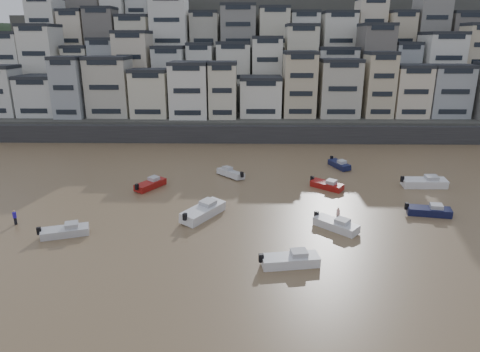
{
  "coord_description": "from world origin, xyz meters",
  "views": [
    {
      "loc": [
        8.71,
        -20.07,
        20.18
      ],
      "look_at": [
        7.79,
        30.0,
        4.0
      ],
      "focal_mm": 32.0,
      "sensor_mm": 36.0,
      "label": 1
    }
  ],
  "objects_px": {
    "boat_e": "(327,184)",
    "boat_f": "(150,183)",
    "person_pink": "(338,215)",
    "boat_j": "(65,230)",
    "boat_b": "(336,223)",
    "boat_i": "(339,163)",
    "person_blue": "(15,217)",
    "boat_h": "(231,172)",
    "boat_c": "(203,209)",
    "boat_g": "(425,181)",
    "boat_d": "(429,209)",
    "boat_a": "(290,258)"
  },
  "relations": [
    {
      "from": "boat_d",
      "to": "person_blue",
      "type": "relative_size",
      "value": 3.13
    },
    {
      "from": "boat_f",
      "to": "boat_i",
      "type": "relative_size",
      "value": 1.05
    },
    {
      "from": "boat_a",
      "to": "boat_g",
      "type": "height_order",
      "value": "boat_g"
    },
    {
      "from": "boat_f",
      "to": "boat_b",
      "type": "bearing_deg",
      "value": -88.85
    },
    {
      "from": "boat_c",
      "to": "boat_f",
      "type": "height_order",
      "value": "boat_c"
    },
    {
      "from": "boat_i",
      "to": "person_pink",
      "type": "bearing_deg",
      "value": -31.5
    },
    {
      "from": "boat_e",
      "to": "boat_j",
      "type": "xyz_separation_m",
      "value": [
        -30.59,
        -15.64,
        0.02
      ]
    },
    {
      "from": "boat_c",
      "to": "boat_h",
      "type": "relative_size",
      "value": 1.33
    },
    {
      "from": "boat_b",
      "to": "boat_f",
      "type": "height_order",
      "value": "boat_b"
    },
    {
      "from": "boat_d",
      "to": "boat_i",
      "type": "xyz_separation_m",
      "value": [
        -6.72,
        19.59,
        -0.03
      ]
    },
    {
      "from": "boat_f",
      "to": "boat_h",
      "type": "bearing_deg",
      "value": -33.41
    },
    {
      "from": "boat_h",
      "to": "boat_g",
      "type": "bearing_deg",
      "value": -142.53
    },
    {
      "from": "boat_i",
      "to": "boat_a",
      "type": "bearing_deg",
      "value": -38.64
    },
    {
      "from": "boat_i",
      "to": "person_pink",
      "type": "height_order",
      "value": "person_pink"
    },
    {
      "from": "boat_j",
      "to": "person_pink",
      "type": "relative_size",
      "value": 3.04
    },
    {
      "from": "boat_f",
      "to": "person_pink",
      "type": "distance_m",
      "value": 26.56
    },
    {
      "from": "boat_g",
      "to": "person_pink",
      "type": "xyz_separation_m",
      "value": [
        -14.65,
        -12.25,
        -0.04
      ]
    },
    {
      "from": "boat_d",
      "to": "boat_f",
      "type": "distance_m",
      "value": 36.51
    },
    {
      "from": "boat_f",
      "to": "boat_e",
      "type": "bearing_deg",
      "value": -58.96
    },
    {
      "from": "boat_h",
      "to": "boat_e",
      "type": "bearing_deg",
      "value": -154.55
    },
    {
      "from": "boat_h",
      "to": "person_blue",
      "type": "height_order",
      "value": "person_blue"
    },
    {
      "from": "boat_g",
      "to": "boat_i",
      "type": "bearing_deg",
      "value": 136.47
    },
    {
      "from": "boat_b",
      "to": "boat_i",
      "type": "distance_m",
      "value": 24.39
    },
    {
      "from": "boat_b",
      "to": "boat_g",
      "type": "bearing_deg",
      "value": 87.83
    },
    {
      "from": "boat_i",
      "to": "boat_c",
      "type": "bearing_deg",
      "value": -63.97
    },
    {
      "from": "person_pink",
      "to": "boat_a",
      "type": "bearing_deg",
      "value": -122.26
    },
    {
      "from": "boat_d",
      "to": "boat_g",
      "type": "relative_size",
      "value": 0.81
    },
    {
      "from": "boat_e",
      "to": "boat_c",
      "type": "bearing_deg",
      "value": -107.4
    },
    {
      "from": "boat_e",
      "to": "boat_f",
      "type": "height_order",
      "value": "boat_f"
    },
    {
      "from": "boat_e",
      "to": "boat_f",
      "type": "bearing_deg",
      "value": -139.2
    },
    {
      "from": "boat_f",
      "to": "person_blue",
      "type": "height_order",
      "value": "person_blue"
    },
    {
      "from": "boat_b",
      "to": "person_blue",
      "type": "relative_size",
      "value": 3.23
    },
    {
      "from": "boat_g",
      "to": "boat_c",
      "type": "bearing_deg",
      "value": -160.08
    },
    {
      "from": "boat_a",
      "to": "boat_f",
      "type": "bearing_deg",
      "value": 120.79
    },
    {
      "from": "boat_a",
      "to": "person_blue",
      "type": "height_order",
      "value": "person_blue"
    },
    {
      "from": "person_pink",
      "to": "boat_g",
      "type": "bearing_deg",
      "value": 39.91
    },
    {
      "from": "boat_a",
      "to": "boat_j",
      "type": "distance_m",
      "value": 24.18
    },
    {
      "from": "boat_b",
      "to": "boat_e",
      "type": "bearing_deg",
      "value": 128.87
    },
    {
      "from": "person_pink",
      "to": "boat_i",
      "type": "bearing_deg",
      "value": 78.16
    },
    {
      "from": "boat_h",
      "to": "boat_i",
      "type": "relative_size",
      "value": 1.02
    },
    {
      "from": "boat_j",
      "to": "boat_f",
      "type": "bearing_deg",
      "value": 50.91
    },
    {
      "from": "boat_b",
      "to": "boat_j",
      "type": "height_order",
      "value": "boat_b"
    },
    {
      "from": "boat_e",
      "to": "person_blue",
      "type": "bearing_deg",
      "value": -120.78
    },
    {
      "from": "person_blue",
      "to": "boat_c",
      "type": "bearing_deg",
      "value": 6.66
    },
    {
      "from": "boat_a",
      "to": "boat_i",
      "type": "distance_m",
      "value": 33.69
    },
    {
      "from": "boat_c",
      "to": "boat_g",
      "type": "relative_size",
      "value": 1.06
    },
    {
      "from": "boat_g",
      "to": "boat_j",
      "type": "height_order",
      "value": "boat_g"
    },
    {
      "from": "boat_b",
      "to": "person_pink",
      "type": "bearing_deg",
      "value": 118.23
    },
    {
      "from": "boat_g",
      "to": "boat_i",
      "type": "distance_m",
      "value": 13.84
    },
    {
      "from": "boat_f",
      "to": "boat_i",
      "type": "height_order",
      "value": "boat_f"
    }
  ]
}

